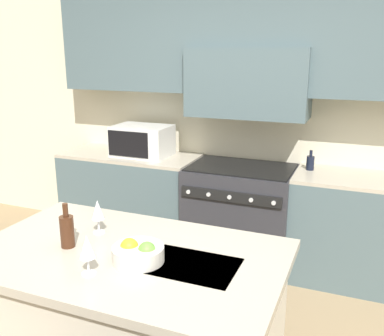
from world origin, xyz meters
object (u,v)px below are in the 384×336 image
(wine_glass_near, at_px, (87,248))
(microwave, at_px, (142,141))
(oil_bottle_on_counter, at_px, (310,162))
(wine_glass_far, at_px, (98,211))
(wine_bottle, at_px, (67,230))
(range_stove, at_px, (240,214))
(fruit_bowl, at_px, (138,253))

(wine_glass_near, bearing_deg, microwave, 112.36)
(microwave, distance_m, oil_bottle_on_counter, 1.60)
(wine_glass_near, bearing_deg, wine_glass_far, 118.30)
(wine_glass_near, distance_m, wine_glass_far, 0.47)
(wine_bottle, xyz_separation_m, oil_bottle_on_counter, (0.99, 2.03, -0.03))
(range_stove, relative_size, wine_bottle, 3.95)
(range_stove, bearing_deg, fruit_bowl, -89.44)
(wine_bottle, height_order, oil_bottle_on_counter, wine_bottle)
(range_stove, height_order, oil_bottle_on_counter, oil_bottle_on_counter)
(microwave, relative_size, wine_glass_far, 2.79)
(fruit_bowl, distance_m, oil_bottle_on_counter, 2.11)
(wine_glass_near, distance_m, oil_bottle_on_counter, 2.34)
(wine_bottle, bearing_deg, wine_glass_far, 76.91)
(wine_bottle, bearing_deg, wine_glass_near, -36.65)
(wine_bottle, relative_size, wine_glass_far, 1.23)
(range_stove, distance_m, fruit_bowl, 2.00)
(wine_glass_far, xyz_separation_m, oil_bottle_on_counter, (0.94, 1.82, -0.07))
(range_stove, relative_size, wine_glass_near, 4.88)
(wine_bottle, distance_m, wine_glass_near, 0.34)
(range_stove, xyz_separation_m, wine_glass_far, (-0.35, -1.72, 0.60))
(microwave, relative_size, wine_bottle, 2.26)
(wine_bottle, distance_m, fruit_bowl, 0.42)
(range_stove, xyz_separation_m, fruit_bowl, (0.02, -1.94, 0.51))
(fruit_bowl, relative_size, oil_bottle_on_counter, 1.48)
(oil_bottle_on_counter, bearing_deg, microwave, -177.19)
(range_stove, xyz_separation_m, wine_bottle, (-0.40, -1.93, 0.56))
(wine_glass_far, height_order, fruit_bowl, wine_glass_far)
(wine_bottle, relative_size, wine_glass_near, 1.23)
(microwave, distance_m, fruit_bowl, 2.21)
(range_stove, xyz_separation_m, wine_glass_near, (-0.13, -2.13, 0.60))
(wine_bottle, xyz_separation_m, wine_glass_near, (0.27, -0.20, 0.04))
(oil_bottle_on_counter, bearing_deg, wine_bottle, -115.90)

